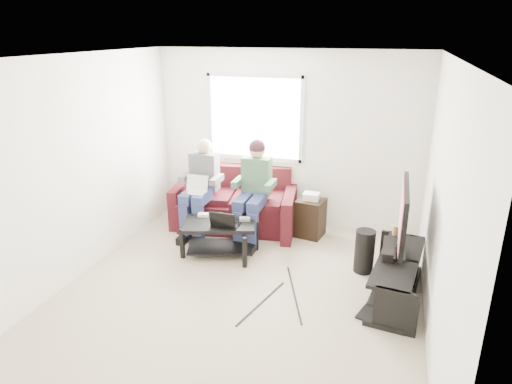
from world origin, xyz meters
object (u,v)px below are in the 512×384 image
tv (403,216)px  end_table (310,217)px  coffee_table (220,230)px  sofa (235,206)px  tv_stand (396,279)px  subwoofer (364,251)px

tv → end_table: size_ratio=1.68×
coffee_table → sofa: bearing=97.5°
sofa → coffee_table: 0.96m
sofa → tv: size_ratio=1.80×
sofa → tv_stand: bearing=-29.2°
tv → end_table: bearing=135.1°
sofa → subwoofer: size_ratio=3.62×
coffee_table → tv_stand: 2.30m
tv_stand → tv: size_ratio=1.34×
sofa → tv_stand: size_ratio=1.34×
tv → coffee_table: bearing=172.8°
end_table → tv_stand: bearing=-47.1°
tv → subwoofer: (-0.39, 0.37, -0.66)m
tv_stand → end_table: bearing=132.9°
tv_stand → subwoofer: size_ratio=2.69×
sofa → end_table: sofa is taller
coffee_table → tv: bearing=-7.2°
sofa → subwoofer: (2.00, -0.86, -0.05)m
coffee_table → end_table: (1.04, 0.93, -0.05)m
tv → subwoofer: 0.85m
end_table → sofa: bearing=179.1°
subwoofer → end_table: size_ratio=0.84×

